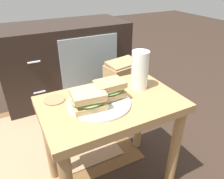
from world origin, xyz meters
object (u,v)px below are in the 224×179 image
beer_glass (140,71)px  coaster (54,100)px  tv_cabinet (66,61)px  sandwich_front (88,99)px  plate (99,103)px  sandwich_back (109,89)px  paper_bag (122,89)px

beer_glass → coaster: (-0.36, 0.06, -0.08)m
tv_cabinet → sandwich_front: bearing=-100.7°
plate → sandwich_front: bearing=-165.0°
plate → coaster: 0.18m
sandwich_front → coaster: size_ratio=1.66×
sandwich_back → paper_bag: bearing=54.4°
sandwich_front → paper_bag: bearing=48.8°
sandwich_front → paper_bag: sandwich_front is taller
coaster → sandwich_front: bearing=-50.9°
tv_cabinet → sandwich_front: 1.00m
plate → sandwich_back: size_ratio=1.97×
coaster → paper_bag: 0.70m
tv_cabinet → paper_bag: 0.54m
beer_glass → paper_bag: size_ratio=0.41×
sandwich_back → tv_cabinet: bearing=84.8°
sandwich_front → coaster: sandwich_front is taller
plate → paper_bag: size_ratio=0.60×
tv_cabinet → plate: tv_cabinet is taller
sandwich_front → sandwich_back: bearing=15.0°
coaster → sandwich_back: bearing=-26.0°
sandwich_front → plate: bearing=15.0°
tv_cabinet → paper_bag: (0.25, -0.47, -0.09)m
plate → beer_glass: beer_glass is taller
plate → sandwich_back: bearing=15.0°
beer_glass → paper_bag: 0.58m
sandwich_back → paper_bag: (0.34, 0.47, -0.31)m
tv_cabinet → beer_glass: (0.08, -0.90, 0.25)m
plate → coaster: plate is taller
plate → sandwich_back: sandwich_back is taller
tv_cabinet → sandwich_back: bearing=-95.2°
tv_cabinet → plate: 0.97m
tv_cabinet → plate: bearing=-98.0°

